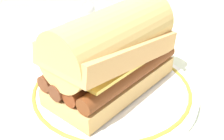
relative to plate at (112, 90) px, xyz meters
The scene contains 4 objects.
ground_plane 0.01m from the plate, 133.12° to the left, with size 1.50×1.50×0.00m, color silver.
plate is the anchor object (origin of this frame).
sausage_sandwich 0.07m from the plate, ahead, with size 0.23×0.17×0.13m.
salt_shaker 0.24m from the plate, 76.47° to the left, with size 0.03×0.03×0.07m.
Camera 1 is at (-0.15, -0.34, 0.27)m, focal length 45.78 mm.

